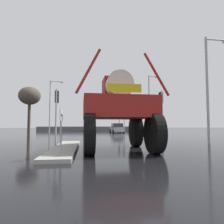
# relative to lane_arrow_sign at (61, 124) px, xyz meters

# --- Properties ---
(ground_plane) EXTENTS (120.00, 120.00, 0.00)m
(ground_plane) POSITION_rel_lane_arrow_sign_xyz_m (3.20, 13.50, -1.35)
(ground_plane) COLOR black
(median_island) EXTENTS (1.22, 7.39, 0.15)m
(median_island) POSITION_rel_lane_arrow_sign_xyz_m (-0.11, 2.64, -1.27)
(median_island) COLOR #9E9B93
(median_island) RESTS_ON ground
(lane_arrow_sign) EXTENTS (0.07, 0.60, 1.74)m
(lane_arrow_sign) POSITION_rel_lane_arrow_sign_xyz_m (0.00, 0.00, 0.00)
(lane_arrow_sign) COLOR #99999E
(lane_arrow_sign) RESTS_ON median_island
(oversize_sprayer) EXTENTS (4.24, 5.07, 4.60)m
(oversize_sprayer) POSITION_rel_lane_arrow_sign_xyz_m (2.52, 2.22, 0.68)
(oversize_sprayer) COLOR black
(oversize_sprayer) RESTS_ON ground
(sedan_ahead) EXTENTS (2.05, 4.18, 1.52)m
(sedan_ahead) POSITION_rel_lane_arrow_sign_xyz_m (5.83, 24.03, -0.63)
(sedan_ahead) COLOR #B7B7BF
(sedan_ahead) RESTS_ON ground
(traffic_signal_near_left) EXTENTS (0.24, 0.54, 3.78)m
(traffic_signal_near_left) POSITION_rel_lane_arrow_sign_xyz_m (-1.14, 6.17, 1.41)
(traffic_signal_near_left) COLOR #A8AAAF
(traffic_signal_near_left) RESTS_ON ground
(traffic_signal_near_right) EXTENTS (0.24, 0.54, 3.85)m
(traffic_signal_near_right) POSITION_rel_lane_arrow_sign_xyz_m (6.50, 6.17, 1.46)
(traffic_signal_near_right) COLOR #A8AAAF
(traffic_signal_near_right) RESTS_ON ground
(traffic_signal_far_left) EXTENTS (0.24, 0.55, 3.50)m
(traffic_signal_far_left) POSITION_rel_lane_arrow_sign_xyz_m (6.92, 23.39, 1.20)
(traffic_signal_far_left) COLOR #A8AAAF
(traffic_signal_far_left) RESTS_ON ground
(traffic_signal_far_right) EXTENTS (0.24, 0.55, 3.56)m
(traffic_signal_far_right) POSITION_rel_lane_arrow_sign_xyz_m (6.11, 23.38, 1.25)
(traffic_signal_far_right) COLOR #A8AAAF
(traffic_signal_far_right) RESTS_ON ground
(streetlight_near_right) EXTENTS (1.96, 0.24, 7.63)m
(streetlight_near_right) POSITION_rel_lane_arrow_sign_xyz_m (9.63, 4.96, 2.92)
(streetlight_near_right) COLOR #A8AAAF
(streetlight_near_right) RESTS_ON ground
(streetlight_far_left) EXTENTS (2.11, 0.24, 8.29)m
(streetlight_far_left) POSITION_rel_lane_arrow_sign_xyz_m (-4.71, 23.54, 3.27)
(streetlight_far_left) COLOR #A8AAAF
(streetlight_far_left) RESTS_ON ground
(streetlight_far_right) EXTENTS (1.61, 0.24, 8.92)m
(streetlight_far_right) POSITION_rel_lane_arrow_sign_xyz_m (10.48, 20.95, 3.54)
(streetlight_far_right) COLOR #A8AAAF
(streetlight_far_right) RESTS_ON ground
(bare_tree_left) EXTENTS (2.53, 2.53, 5.83)m
(bare_tree_left) POSITION_rel_lane_arrow_sign_xyz_m (-5.90, 16.37, 3.32)
(bare_tree_left) COLOR #473828
(bare_tree_left) RESTS_ON ground
(roadside_barrier) EXTENTS (25.13, 0.24, 0.90)m
(roadside_barrier) POSITION_rel_lane_arrow_sign_xyz_m (3.20, 33.58, -0.90)
(roadside_barrier) COLOR #59595B
(roadside_barrier) RESTS_ON ground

